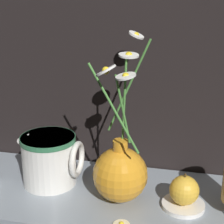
# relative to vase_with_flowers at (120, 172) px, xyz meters

# --- Properties ---
(ground_plane) EXTENTS (6.00, 6.00, 0.00)m
(ground_plane) POSITION_rel_vase_with_flowers_xyz_m (-0.03, 0.02, -0.08)
(ground_plane) COLOR black
(shelf) EXTENTS (0.78, 0.31, 0.01)m
(shelf) POSITION_rel_vase_with_flowers_xyz_m (-0.03, 0.02, -0.08)
(shelf) COLOR gray
(shelf) RESTS_ON ground_plane
(vase_with_flowers) EXTENTS (0.13, 0.24, 0.38)m
(vase_with_flowers) POSITION_rel_vase_with_flowers_xyz_m (0.00, 0.00, 0.00)
(vase_with_flowers) COLOR orange
(vase_with_flowers) RESTS_ON shelf
(ceramic_pitcher) EXTENTS (0.16, 0.14, 0.14)m
(ceramic_pitcher) POSITION_rel_vase_with_flowers_xyz_m (-0.19, 0.03, -0.00)
(ceramic_pitcher) COLOR white
(ceramic_pitcher) RESTS_ON shelf
(saucer_plate) EXTENTS (0.10, 0.10, 0.01)m
(saucer_plate) POSITION_rel_vase_with_flowers_xyz_m (0.15, -0.00, -0.07)
(saucer_plate) COLOR white
(saucer_plate) RESTS_ON shelf
(orange_fruit) EXTENTS (0.07, 0.07, 0.07)m
(orange_fruit) POSITION_rel_vase_with_flowers_xyz_m (0.15, -0.00, -0.03)
(orange_fruit) COLOR gold
(orange_fruit) RESTS_ON saucer_plate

